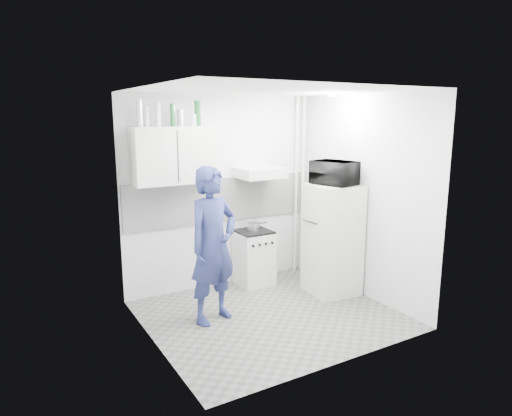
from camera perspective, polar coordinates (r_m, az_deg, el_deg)
floor at (r=5.58m, az=1.76°, el=-13.21°), size 2.80×2.80×0.00m
ceiling at (r=5.08m, az=1.95°, el=14.53°), size 2.80×2.80×0.00m
wall_back at (r=6.25m, az=-4.27°, el=1.96°), size 2.80×0.00×2.80m
wall_left at (r=4.60m, az=-13.09°, el=-1.77°), size 0.00×2.60×2.60m
wall_right at (r=6.02m, az=13.20°, el=1.33°), size 0.00×2.60×2.60m
person at (r=5.17m, az=-5.38°, el=-4.66°), size 0.75×0.60×1.79m
stove at (r=6.42m, az=-0.27°, el=-6.29°), size 0.46×0.46×0.74m
fridge at (r=6.11m, az=9.51°, el=-3.88°), size 0.66×0.66×1.46m
stove_top at (r=6.31m, az=-0.27°, el=-2.95°), size 0.45×0.45×0.03m
saucepan at (r=6.34m, az=-0.33°, el=-2.31°), size 0.17×0.17×0.10m
microwave at (r=5.94m, az=9.80°, el=4.36°), size 0.62×0.49×0.31m
bottle_a at (r=5.59m, az=-14.35°, el=11.41°), size 0.07×0.07×0.31m
bottle_b at (r=5.61m, az=-13.53°, el=11.06°), size 0.06×0.06×0.24m
bottle_c at (r=5.65m, az=-12.18°, el=11.35°), size 0.07×0.07×0.28m
bottle_d at (r=5.71m, az=-10.38°, el=11.36°), size 0.06×0.06×0.27m
canister_a at (r=5.75m, az=-9.44°, el=11.04°), size 0.08×0.08×0.20m
canister_b at (r=5.81m, az=-7.83°, el=10.82°), size 0.08×0.08×0.15m
bottle_e at (r=5.83m, az=-7.32°, el=11.65°), size 0.08×0.08×0.31m
upper_cabinet at (r=5.73m, az=-10.36°, el=6.49°), size 1.00×0.35×0.70m
range_hood at (r=6.20m, az=0.46°, el=4.45°), size 0.60×0.50×0.14m
backsplash at (r=6.25m, az=-4.20°, el=1.04°), size 2.74×0.03×0.60m
pipe_a at (r=6.85m, az=5.85°, el=2.77°), size 0.05×0.05×2.60m
pipe_b at (r=6.78m, az=5.03°, el=2.70°), size 0.04×0.04×2.60m
ceiling_spot_fixture at (r=5.82m, az=9.45°, el=13.70°), size 0.10×0.10×0.02m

